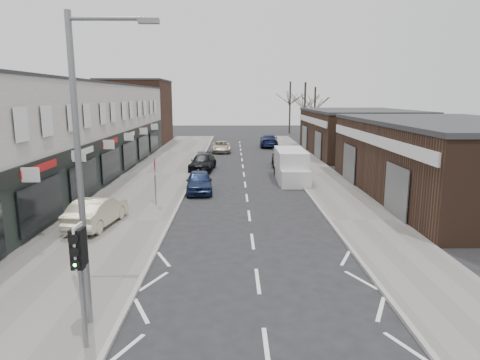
{
  "coord_description": "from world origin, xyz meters",
  "views": [
    {
      "loc": [
        -0.79,
        -11.48,
        6.12
      ],
      "look_at": [
        -0.53,
        6.44,
        2.6
      ],
      "focal_mm": 32.0,
      "sensor_mm": 36.0,
      "label": 1
    }
  ],
  "objects_px": {
    "parked_car_left_c": "(221,147)",
    "parked_car_right_a": "(288,167)",
    "warning_sign": "(155,168)",
    "pedestrian": "(82,212)",
    "white_van": "(291,166)",
    "sedan_on_pavement": "(97,211)",
    "parked_car_right_c": "(269,141)",
    "parked_car_left_a": "(199,182)",
    "traffic_light": "(79,258)",
    "parked_car_left_b": "(203,162)",
    "street_lamp": "(85,157)",
    "parked_car_right_b": "(282,158)"
  },
  "relations": [
    {
      "from": "street_lamp",
      "to": "sedan_on_pavement",
      "type": "distance_m",
      "value": 9.96
    },
    {
      "from": "pedestrian",
      "to": "parked_car_right_c",
      "type": "distance_m",
      "value": 34.95
    },
    {
      "from": "warning_sign",
      "to": "street_lamp",
      "type": "bearing_deg",
      "value": -87.16
    },
    {
      "from": "pedestrian",
      "to": "parked_car_left_c",
      "type": "height_order",
      "value": "pedestrian"
    },
    {
      "from": "street_lamp",
      "to": "white_van",
      "type": "relative_size",
      "value": 1.36
    },
    {
      "from": "pedestrian",
      "to": "parked_car_left_b",
      "type": "distance_m",
      "value": 16.92
    },
    {
      "from": "traffic_light",
      "to": "parked_car_left_a",
      "type": "distance_m",
      "value": 17.79
    },
    {
      "from": "street_lamp",
      "to": "parked_car_left_c",
      "type": "height_order",
      "value": "street_lamp"
    },
    {
      "from": "street_lamp",
      "to": "parked_car_left_b",
      "type": "xyz_separation_m",
      "value": [
        1.13,
        24.78,
        -3.95
      ]
    },
    {
      "from": "traffic_light",
      "to": "parked_car_right_a",
      "type": "distance_m",
      "value": 25.13
    },
    {
      "from": "white_van",
      "to": "pedestrian",
      "type": "relative_size",
      "value": 3.8
    },
    {
      "from": "warning_sign",
      "to": "parked_car_left_a",
      "type": "bearing_deg",
      "value": 59.75
    },
    {
      "from": "parked_car_right_c",
      "to": "parked_car_right_b",
      "type": "bearing_deg",
      "value": 93.18
    },
    {
      "from": "street_lamp",
      "to": "parked_car_right_c",
      "type": "xyz_separation_m",
      "value": [
        8.03,
        41.52,
        -3.86
      ]
    },
    {
      "from": "parked_car_left_c",
      "to": "parked_car_right_c",
      "type": "xyz_separation_m",
      "value": [
        5.7,
        5.02,
        0.15
      ]
    },
    {
      "from": "traffic_light",
      "to": "pedestrian",
      "type": "distance_m",
      "value": 10.35
    },
    {
      "from": "parked_car_left_a",
      "to": "parked_car_right_c",
      "type": "xyz_separation_m",
      "value": [
        6.54,
        25.08,
        0.07
      ]
    },
    {
      "from": "sedan_on_pavement",
      "to": "parked_car_left_b",
      "type": "height_order",
      "value": "sedan_on_pavement"
    },
    {
      "from": "parked_car_left_a",
      "to": "parked_car_right_c",
      "type": "relative_size",
      "value": 0.78
    },
    {
      "from": "traffic_light",
      "to": "parked_car_right_a",
      "type": "bearing_deg",
      "value": 71.63
    },
    {
      "from": "warning_sign",
      "to": "pedestrian",
      "type": "relative_size",
      "value": 1.75
    },
    {
      "from": "traffic_light",
      "to": "pedestrian",
      "type": "height_order",
      "value": "traffic_light"
    },
    {
      "from": "street_lamp",
      "to": "parked_car_right_b",
      "type": "bearing_deg",
      "value": 73.35
    },
    {
      "from": "warning_sign",
      "to": "parked_car_left_b",
      "type": "xyz_separation_m",
      "value": [
        1.76,
        11.98,
        -1.53
      ]
    },
    {
      "from": "parked_car_right_a",
      "to": "parked_car_left_b",
      "type": "bearing_deg",
      "value": -19.05
    },
    {
      "from": "parked_car_left_b",
      "to": "warning_sign",
      "type": "bearing_deg",
      "value": -93.09
    },
    {
      "from": "warning_sign",
      "to": "sedan_on_pavement",
      "type": "relative_size",
      "value": 0.64
    },
    {
      "from": "sedan_on_pavement",
      "to": "parked_car_left_b",
      "type": "xyz_separation_m",
      "value": [
        3.82,
        15.99,
        -0.14
      ]
    },
    {
      "from": "street_lamp",
      "to": "parked_car_left_b",
      "type": "height_order",
      "value": "street_lamp"
    },
    {
      "from": "street_lamp",
      "to": "parked_car_left_b",
      "type": "relative_size",
      "value": 1.74
    },
    {
      "from": "parked_car_left_a",
      "to": "parked_car_right_c",
      "type": "distance_m",
      "value": 25.92
    },
    {
      "from": "parked_car_left_c",
      "to": "parked_car_right_a",
      "type": "bearing_deg",
      "value": -70.07
    },
    {
      "from": "warning_sign",
      "to": "pedestrian",
      "type": "distance_m",
      "value": 5.25
    },
    {
      "from": "white_van",
      "to": "sedan_on_pavement",
      "type": "distance_m",
      "value": 15.62
    },
    {
      "from": "traffic_light",
      "to": "street_lamp",
      "type": "height_order",
      "value": "street_lamp"
    },
    {
      "from": "sedan_on_pavement",
      "to": "parked_car_right_b",
      "type": "bearing_deg",
      "value": -112.98
    },
    {
      "from": "sedan_on_pavement",
      "to": "parked_car_left_c",
      "type": "height_order",
      "value": "sedan_on_pavement"
    },
    {
      "from": "parked_car_right_c",
      "to": "pedestrian",
      "type": "bearing_deg",
      "value": 74.35
    },
    {
      "from": "sedan_on_pavement",
      "to": "parked_car_right_a",
      "type": "height_order",
      "value": "sedan_on_pavement"
    },
    {
      "from": "parked_car_left_c",
      "to": "parked_car_right_b",
      "type": "relative_size",
      "value": 1.0
    },
    {
      "from": "parked_car_right_a",
      "to": "parked_car_right_c",
      "type": "distance_m",
      "value": 18.94
    },
    {
      "from": "parked_car_left_a",
      "to": "white_van",
      "type": "bearing_deg",
      "value": 26.29
    },
    {
      "from": "traffic_light",
      "to": "parked_car_left_b",
      "type": "distance_m",
      "value": 26.07
    },
    {
      "from": "parked_car_right_a",
      "to": "parked_car_left_a",
      "type": "bearing_deg",
      "value": 41.87
    },
    {
      "from": "white_van",
      "to": "sedan_on_pavement",
      "type": "bearing_deg",
      "value": -131.99
    },
    {
      "from": "street_lamp",
      "to": "parked_car_right_a",
      "type": "relative_size",
      "value": 2.03
    },
    {
      "from": "traffic_light",
      "to": "parked_car_right_a",
      "type": "height_order",
      "value": "traffic_light"
    },
    {
      "from": "white_van",
      "to": "parked_car_right_a",
      "type": "relative_size",
      "value": 1.49
    },
    {
      "from": "traffic_light",
      "to": "street_lamp",
      "type": "xyz_separation_m",
      "value": [
        -0.13,
        1.22,
        2.2
      ]
    },
    {
      "from": "sedan_on_pavement",
      "to": "parked_car_right_c",
      "type": "xyz_separation_m",
      "value": [
        10.72,
        32.73,
        -0.05
      ]
    }
  ]
}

